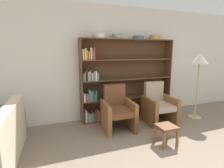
{
  "coord_description": "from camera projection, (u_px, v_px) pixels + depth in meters",
  "views": [
    {
      "loc": [
        -1.96,
        -1.33,
        1.68
      ],
      "look_at": [
        -0.62,
        2.28,
        0.95
      ],
      "focal_mm": 28.0,
      "sensor_mm": 36.0,
      "label": 1
    }
  ],
  "objects": [
    {
      "name": "bowl_brass",
      "position": [
        155.0,
        37.0,
        4.45
      ],
      "size": [
        0.28,
        0.28,
        0.11
      ],
      "color": "tan",
      "rests_on": "bookshelf"
    },
    {
      "name": "bookshelf",
      "position": [
        121.0,
        81.0,
        4.36
      ],
      "size": [
        2.4,
        0.3,
        1.97
      ],
      "color": "brown",
      "rests_on": "ground"
    },
    {
      "name": "armchair_cushioned",
      "position": [
        158.0,
        105.0,
        4.14
      ],
      "size": [
        0.66,
        0.7,
        0.95
      ],
      "rotation": [
        0.0,
        0.0,
        3.11
      ],
      "color": "brown",
      "rests_on": "ground"
    },
    {
      "name": "footstool",
      "position": [
        166.0,
        129.0,
        3.17
      ],
      "size": [
        0.32,
        0.32,
        0.35
      ],
      "color": "brown",
      "rests_on": "ground"
    },
    {
      "name": "floor_lamp",
      "position": [
        200.0,
        63.0,
        4.23
      ],
      "size": [
        0.41,
        0.41,
        1.62
      ],
      "color": "tan",
      "rests_on": "ground"
    },
    {
      "name": "bowl_olive",
      "position": [
        138.0,
        37.0,
        4.29
      ],
      "size": [
        0.28,
        0.28,
        0.08
      ],
      "color": "slate",
      "rests_on": "bookshelf"
    },
    {
      "name": "wall_back",
      "position": [
        128.0,
        63.0,
        4.52
      ],
      "size": [
        12.0,
        0.06,
        2.75
      ],
      "color": "silver",
      "rests_on": "ground"
    },
    {
      "name": "bowl_cream",
      "position": [
        117.0,
        36.0,
        4.1
      ],
      "size": [
        0.25,
        0.25,
        0.11
      ],
      "color": "gray",
      "rests_on": "bookshelf"
    },
    {
      "name": "armchair_leather",
      "position": [
        117.0,
        110.0,
        3.78
      ],
      "size": [
        0.68,
        0.72,
        0.95
      ],
      "rotation": [
        0.0,
        0.0,
        3.08
      ],
      "color": "brown",
      "rests_on": "ground"
    },
    {
      "name": "bowl_stoneware",
      "position": [
        100.0,
        35.0,
        3.95
      ],
      "size": [
        0.27,
        0.27,
        0.11
      ],
      "color": "silver",
      "rests_on": "bookshelf"
    }
  ]
}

